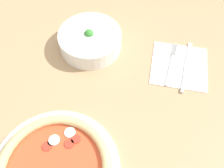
# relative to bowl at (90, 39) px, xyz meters

# --- Properties ---
(ground_plane) EXTENTS (8.00, 8.00, 0.00)m
(ground_plane) POSITION_rel_bowl_xyz_m (0.03, -0.14, -0.81)
(ground_plane) COLOR gray
(dining_table) EXTENTS (1.01, 1.05, 0.77)m
(dining_table) POSITION_rel_bowl_xyz_m (0.03, -0.14, -0.15)
(dining_table) COLOR tan
(dining_table) RESTS_ON ground_plane
(bowl) EXTENTS (0.22, 0.22, 0.08)m
(bowl) POSITION_rel_bowl_xyz_m (0.00, 0.00, 0.00)
(bowl) COLOR white
(bowl) RESTS_ON dining_table
(napkin) EXTENTS (0.19, 0.19, 0.00)m
(napkin) POSITION_rel_bowl_xyz_m (0.31, -0.02, -0.04)
(napkin) COLOR white
(napkin) RESTS_ON dining_table
(fork) EXTENTS (0.02, 0.19, 0.00)m
(fork) POSITION_rel_bowl_xyz_m (0.29, -0.02, -0.03)
(fork) COLOR silver
(fork) RESTS_ON napkin
(knife) EXTENTS (0.03, 0.22, 0.01)m
(knife) POSITION_rel_bowl_xyz_m (0.34, -0.03, -0.03)
(knife) COLOR silver
(knife) RESTS_ON napkin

